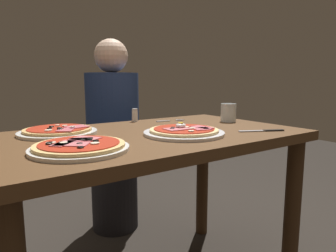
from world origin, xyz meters
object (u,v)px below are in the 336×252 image
at_px(pizza_foreground, 184,132).
at_px(salt_shaker, 135,115).
at_px(water_glass_near, 228,114).
at_px(fork, 168,121).
at_px(knife, 265,131).
at_px(pizza_across_left, 80,147).
at_px(diner_person, 113,141).
at_px(pizza_across_right, 58,131).
at_px(dining_table, 149,161).

relative_size(pizza_foreground, salt_shaker, 4.72).
distance_m(water_glass_near, fork, 0.31).
distance_m(fork, knife, 0.50).
relative_size(water_glass_near, knife, 0.50).
height_order(pizza_foreground, pizza_across_left, pizza_foreground).
bearing_deg(knife, diner_person, 106.03).
relative_size(pizza_across_left, knife, 1.63).
bearing_deg(salt_shaker, knife, -61.96).
bearing_deg(knife, pizza_across_right, 149.55).
xyz_separation_m(pizza_foreground, knife, (0.32, -0.13, -0.01)).
height_order(water_glass_near, diner_person, diner_person).
distance_m(pizza_foreground, pizza_across_left, 0.43).
bearing_deg(water_glass_near, salt_shaker, 145.37).
bearing_deg(pizza_across_right, dining_table, -30.28).
relative_size(pizza_foreground, diner_person, 0.27).
distance_m(dining_table, pizza_across_right, 0.38).
bearing_deg(fork, pizza_across_right, -174.62).
height_order(pizza_foreground, fork, pizza_foreground).
xyz_separation_m(pizza_foreground, salt_shaker, (0.02, 0.44, 0.02)).
xyz_separation_m(pizza_across_left, water_glass_near, (0.84, 0.20, 0.03)).
distance_m(fork, salt_shaker, 0.17).
distance_m(pizza_across_left, pizza_across_right, 0.33).
xyz_separation_m(pizza_across_right, diner_person, (0.46, 0.49, -0.18)).
height_order(dining_table, water_glass_near, water_glass_near).
distance_m(fork, diner_person, 0.48).
distance_m(knife, salt_shaker, 0.64).
bearing_deg(knife, salt_shaker, 118.04).
distance_m(pizza_across_left, water_glass_near, 0.86).
bearing_deg(pizza_foreground, salt_shaker, 87.35).
xyz_separation_m(dining_table, pizza_foreground, (0.09, -0.11, 0.13)).
distance_m(pizza_across_left, salt_shaker, 0.65).
xyz_separation_m(pizza_across_left, salt_shaker, (0.45, 0.47, 0.02)).
bearing_deg(pizza_foreground, dining_table, 129.02).
relative_size(pizza_across_right, water_glass_near, 3.29).
relative_size(pizza_across_left, pizza_across_right, 0.99).
bearing_deg(dining_table, diner_person, 77.50).
relative_size(fork, salt_shaker, 2.36).
height_order(dining_table, fork, fork).
bearing_deg(pizza_across_right, pizza_across_left, -94.34).
height_order(dining_table, salt_shaker, salt_shaker).
relative_size(knife, diner_person, 0.16).
height_order(fork, knife, knife).
xyz_separation_m(pizza_foreground, pizza_across_left, (-0.43, -0.03, 0.00)).
xyz_separation_m(pizza_across_left, diner_person, (0.48, 0.82, -0.18)).
bearing_deg(salt_shaker, pizza_foreground, -92.65).
xyz_separation_m(pizza_foreground, diner_person, (0.06, 0.79, -0.18)).
relative_size(knife, salt_shaker, 2.74).
bearing_deg(knife, fork, 108.07).
xyz_separation_m(pizza_across_right, salt_shaker, (0.42, 0.14, 0.02)).
bearing_deg(diner_person, pizza_across_left, 59.53).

